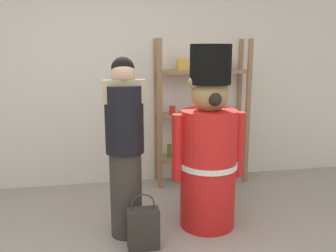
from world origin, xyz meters
The scene contains 5 objects.
back_wall centered at (0.00, 2.20, 1.30)m, with size 6.40×0.12×2.60m, color silver.
merchandise_shelf centered at (0.92, 1.98, 0.92)m, with size 1.15×0.35×1.80m.
teddy_bear_guard centered at (0.64, 0.80, 0.76)m, with size 0.70×0.54×1.72m.
person_shopper centered at (-0.14, 0.76, 0.84)m, with size 0.35×0.34×1.61m.
shopping_bag centered at (-0.02, 0.49, 0.19)m, with size 0.27×0.14×0.50m.
Camera 1 is at (-0.36, -2.34, 1.68)m, focal length 38.90 mm.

